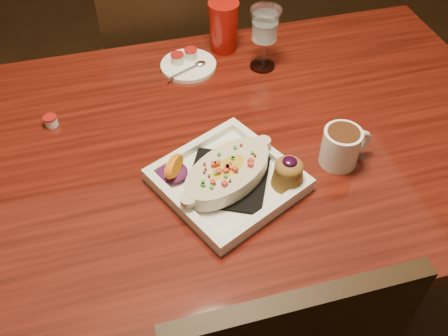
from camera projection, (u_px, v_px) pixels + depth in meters
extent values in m
plane|color=black|center=(216.00, 303.00, 1.69)|extent=(7.00, 7.00, 0.00)
cube|color=maroon|center=(212.00, 149.00, 1.16)|extent=(1.50, 0.90, 0.04)
cylinder|color=black|center=(368.00, 120.00, 1.80)|extent=(0.07, 0.07, 0.71)
cube|color=black|center=(166.00, 75.00, 1.83)|extent=(0.42, 0.42, 0.04)
cylinder|color=black|center=(202.00, 89.00, 2.13)|extent=(0.04, 0.04, 0.45)
cylinder|color=black|center=(123.00, 102.00, 2.07)|extent=(0.04, 0.04, 0.45)
cylinder|color=black|center=(223.00, 141.00, 1.91)|extent=(0.04, 0.04, 0.45)
cylinder|color=black|center=(135.00, 158.00, 1.85)|extent=(0.04, 0.04, 0.45)
cube|color=black|center=(171.00, 43.00, 1.52)|extent=(0.40, 0.03, 0.46)
cube|color=white|center=(228.00, 182.00, 1.05)|extent=(0.34, 0.34, 0.01)
cube|color=black|center=(228.00, 180.00, 1.05)|extent=(0.22, 0.22, 0.01)
ellipsoid|color=yellow|center=(228.00, 172.00, 1.03)|extent=(0.21, 0.18, 0.04)
ellipsoid|color=#4F1241|center=(173.00, 172.00, 1.05)|extent=(0.07, 0.07, 0.02)
cone|color=brown|center=(288.00, 175.00, 1.03)|extent=(0.07, 0.07, 0.05)
ellipsoid|color=brown|center=(289.00, 167.00, 1.01)|extent=(0.06, 0.06, 0.03)
ellipsoid|color=black|center=(290.00, 162.00, 1.00)|extent=(0.03, 0.03, 0.01)
cylinder|color=white|center=(340.00, 147.00, 1.07)|extent=(0.08, 0.08, 0.09)
cylinder|color=#3C1E10|center=(343.00, 135.00, 1.05)|extent=(0.07, 0.07, 0.02)
torus|color=white|center=(358.00, 142.00, 1.08)|extent=(0.06, 0.02, 0.06)
cylinder|color=silver|center=(262.00, 65.00, 1.35)|extent=(0.07, 0.07, 0.01)
cylinder|color=silver|center=(263.00, 53.00, 1.32)|extent=(0.01, 0.01, 0.08)
cone|color=silver|center=(265.00, 25.00, 1.26)|extent=(0.08, 0.08, 0.09)
cylinder|color=white|center=(188.00, 65.00, 1.34)|extent=(0.15, 0.15, 0.01)
cylinder|color=silver|center=(178.00, 59.00, 1.33)|extent=(0.03, 0.03, 0.03)
cylinder|color=red|center=(177.00, 55.00, 1.32)|extent=(0.04, 0.04, 0.00)
cylinder|color=silver|center=(191.00, 54.00, 1.35)|extent=(0.03, 0.03, 0.03)
cylinder|color=red|center=(191.00, 50.00, 1.34)|extent=(0.04, 0.04, 0.00)
cylinder|color=silver|center=(51.00, 121.00, 1.18)|extent=(0.03, 0.03, 0.02)
cylinder|color=red|center=(50.00, 117.00, 1.17)|extent=(0.03, 0.03, 0.00)
cone|color=#A2120B|center=(224.00, 27.00, 1.36)|extent=(0.08, 0.08, 0.14)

